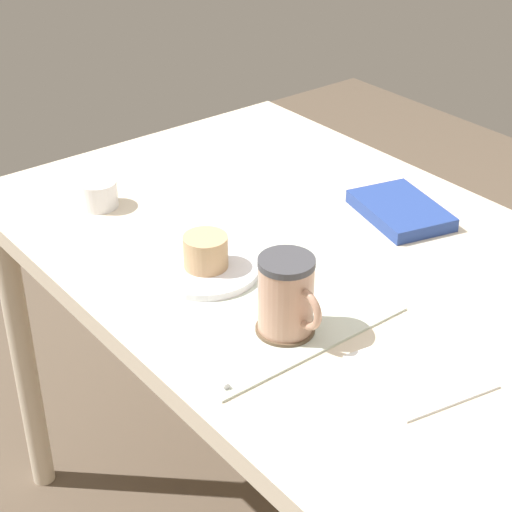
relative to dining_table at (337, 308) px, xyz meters
name	(u,v)px	position (x,y,z in m)	size (l,w,h in m)	color
dining_table	(337,308)	(0.00, 0.00, 0.00)	(1.32, 0.77, 0.75)	beige
placemat	(236,291)	(-0.05, -0.18, 0.08)	(0.40, 0.34, 0.00)	silver
pastry_plate	(206,269)	(-0.12, -0.18, 0.09)	(0.17, 0.17, 0.01)	white
pastry	(206,251)	(-0.12, -0.18, 0.12)	(0.07, 0.07, 0.05)	tan
coffee_coaster	(285,328)	(0.08, -0.18, 0.09)	(0.09, 0.09, 0.01)	brown
coffee_mug	(287,295)	(0.08, -0.18, 0.15)	(0.11, 0.08, 0.11)	tan
teaspoon	(204,360)	(0.07, -0.32, 0.09)	(0.01, 0.01, 0.13)	silver
paper_napkin	(420,371)	(0.27, -0.10, 0.08)	(0.15, 0.15, 0.00)	white
sugar_bowl	(98,194)	(-0.43, -0.20, 0.10)	(0.07, 0.07, 0.05)	white
small_book	(400,210)	(-0.06, 0.21, 0.09)	(0.18, 0.12, 0.02)	navy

